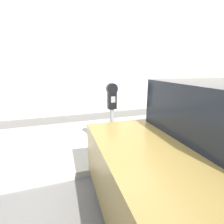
# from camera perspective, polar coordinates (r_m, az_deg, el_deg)

# --- Properties ---
(ground_plane) EXTENTS (60.00, 60.00, 0.00)m
(ground_plane) POSITION_cam_1_polar(r_m,az_deg,el_deg) (2.69, -0.90, -29.21)
(ground_plane) COLOR slate
(sidewalk) EXTENTS (24.00, 2.80, 0.13)m
(sidewalk) POSITION_cam_1_polar(r_m,az_deg,el_deg) (4.47, -9.99, -9.34)
(sidewalk) COLOR #BCB7AD
(sidewalk) RESTS_ON ground_plane
(building_facade) EXTENTS (24.00, 0.30, 6.68)m
(building_facade) POSITION_cam_1_polar(r_m,az_deg,el_deg) (7.14, -15.65, 26.11)
(building_facade) COLOR beige
(building_facade) RESTS_ON ground_plane
(parking_meter) EXTENTS (0.20, 0.13, 1.44)m
(parking_meter) POSITION_cam_1_polar(r_m,az_deg,el_deg) (3.33, 0.00, 1.03)
(parking_meter) COLOR gray
(parking_meter) RESTS_ON sidewalk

